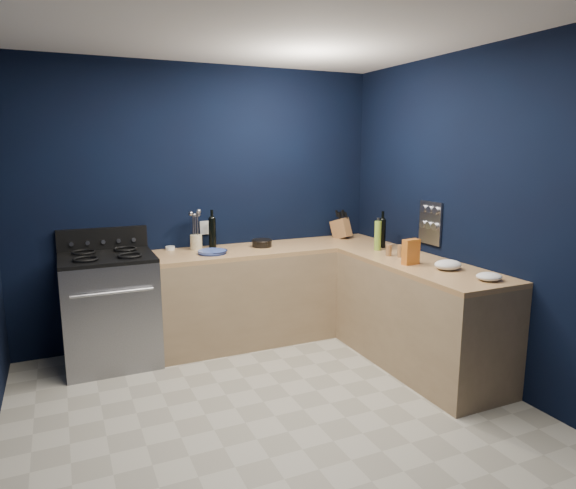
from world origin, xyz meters
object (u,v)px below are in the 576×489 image
utensil_crock (196,242)px  knife_block (341,229)px  crouton_bag (411,252)px  gas_range (110,311)px  plate_stack (212,252)px

utensil_crock → knife_block: 1.55m
knife_block → crouton_bag: bearing=-116.9°
gas_range → utensil_crock: 0.98m
plate_stack → knife_block: (1.47, 0.24, 0.08)m
crouton_bag → utensil_crock: bearing=131.8°
plate_stack → crouton_bag: size_ratio=1.22×
gas_range → crouton_bag: (2.25, -1.14, 0.54)m
utensil_crock → crouton_bag: size_ratio=0.67×
utensil_crock → knife_block: (1.55, -0.02, 0.03)m
plate_stack → utensil_crock: 0.27m
utensil_crock → crouton_bag: 1.96m
utensil_crock → gas_range: bearing=-167.2°
gas_range → plate_stack: bearing=-4.2°
gas_range → utensil_crock: size_ratio=6.63×
knife_block → crouton_bag: 1.32m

